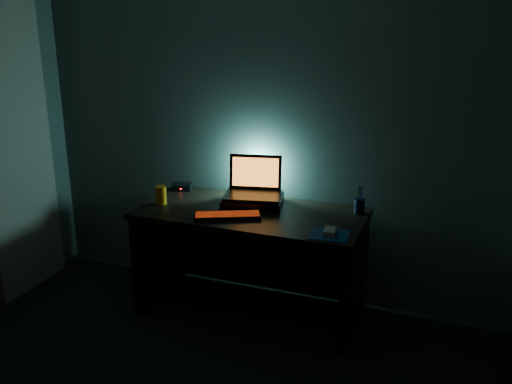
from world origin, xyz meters
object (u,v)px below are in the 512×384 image
mouse (330,232)px  pen_cup (359,206)px  laptop (254,186)px  keyboard (228,216)px  router (182,187)px  juice_glass (161,195)px

mouse → pen_cup: (0.09, 0.43, 0.03)m
laptop → keyboard: (-0.06, -0.33, -0.11)m
laptop → mouse: size_ratio=3.84×
router → pen_cup: bearing=-20.7°
keyboard → pen_cup: (0.77, 0.37, 0.04)m
keyboard → pen_cup: bearing=1.1°
juice_glass → router: bearing=93.0°
router → keyboard: bearing=-56.2°
mouse → pen_cup: 0.44m
keyboard → router: size_ratio=2.72×
pen_cup → juice_glass: 1.33m
keyboard → mouse: size_ratio=3.98×
mouse → router: size_ratio=0.68×
keyboard → router: (-0.55, 0.42, 0.01)m
mouse → juice_glass: (-1.21, 0.14, 0.04)m
keyboard → mouse: (0.68, -0.06, 0.01)m
laptop → router: size_ratio=2.62×
juice_glass → router: (-0.02, 0.33, -0.04)m
pen_cup → router: bearing=178.1°
laptop → router: bearing=159.3°
pen_cup → keyboard: bearing=-154.2°
laptop → keyboard: size_ratio=0.96×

